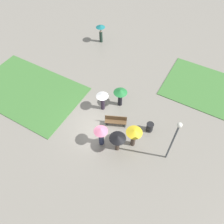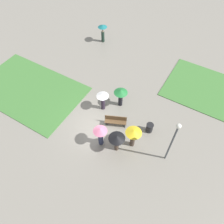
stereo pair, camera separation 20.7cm
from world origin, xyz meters
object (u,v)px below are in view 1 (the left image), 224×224
at_px(crowd_person_yellow, 134,134).
at_px(crowd_person_black, 118,139).
at_px(crowd_person_white, 102,98).
at_px(lone_walker_far_path, 101,31).
at_px(lamp_post, 174,137).
at_px(crowd_person_green, 120,94).
at_px(trash_bin, 150,127).
at_px(crowd_person_pink, 101,133).
at_px(park_bench, 116,121).

height_order(crowd_person_yellow, crowd_person_black, crowd_person_yellow).
xyz_separation_m(crowd_person_white, lone_walker_far_path, (-5.07, 8.09, 0.06)).
bearing_deg(lone_walker_far_path, lamp_post, -94.76).
height_order(lamp_post, crowd_person_green, lamp_post).
height_order(crowd_person_white, crowd_person_black, crowd_person_white).
bearing_deg(crowd_person_white, lone_walker_far_path, -4.62).
height_order(trash_bin, lone_walker_far_path, lone_walker_far_path).
distance_m(trash_bin, crowd_person_green, 3.59).
bearing_deg(crowd_person_green, trash_bin, -32.45).
bearing_deg(lamp_post, crowd_person_white, 165.49).
relative_size(trash_bin, crowd_person_pink, 0.42).
bearing_deg(trash_bin, crowd_person_pink, -133.18).
relative_size(crowd_person_yellow, crowd_person_pink, 0.98).
bearing_deg(crowd_person_black, lone_walker_far_path, -126.56).
height_order(lamp_post, trash_bin, lamp_post).
distance_m(lamp_post, crowd_person_black, 3.82).
distance_m(crowd_person_yellow, crowd_person_pink, 2.34).
bearing_deg(crowd_person_pink, crowd_person_green, 142.08).
xyz_separation_m(crowd_person_pink, lone_walker_far_path, (-6.72, 11.01, 0.01)).
xyz_separation_m(park_bench, crowd_person_pink, (-0.08, -2.04, 0.88)).
distance_m(crowd_person_green, lone_walker_far_path, 9.29).
xyz_separation_m(crowd_person_black, crowd_person_green, (-1.86, 3.88, -0.11)).
bearing_deg(lamp_post, crowd_person_green, 152.51).
distance_m(trash_bin, lone_walker_far_path, 12.48).
bearing_deg(lone_walker_far_path, park_bench, -107.06).
height_order(park_bench, crowd_person_pink, crowd_person_pink).
bearing_deg(park_bench, trash_bin, -6.52).
bearing_deg(park_bench, crowd_person_yellow, -49.73).
xyz_separation_m(trash_bin, lone_walker_far_path, (-9.38, 8.18, 0.95)).
bearing_deg(crowd_person_white, crowd_person_yellow, -153.27).
xyz_separation_m(lamp_post, crowd_person_green, (-5.24, 2.73, -1.44)).
xyz_separation_m(crowd_person_black, crowd_person_pink, (-1.26, -0.15, -0.09)).
xyz_separation_m(park_bench, trash_bin, (2.58, 0.79, -0.06)).
bearing_deg(trash_bin, park_bench, -162.93).
distance_m(park_bench, crowd_person_black, 2.44).
xyz_separation_m(trash_bin, crowd_person_yellow, (-0.58, -1.77, 1.01)).
relative_size(crowd_person_yellow, lone_walker_far_path, 0.96).
bearing_deg(park_bench, crowd_person_green, 85.33).
bearing_deg(crowd_person_pink, crowd_person_white, 163.00).
relative_size(trash_bin, crowd_person_green, 0.46).
height_order(crowd_person_yellow, crowd_person_green, crowd_person_yellow).
bearing_deg(crowd_person_white, park_bench, -153.74).
distance_m(trash_bin, crowd_person_yellow, 2.12).
bearing_deg(crowd_person_yellow, lamp_post, 103.13).
bearing_deg(crowd_person_black, park_bench, -131.01).
xyz_separation_m(crowd_person_yellow, crowd_person_pink, (-2.08, -1.07, -0.07)).
xyz_separation_m(lamp_post, crowd_person_black, (-3.39, -1.15, -1.33)).
xyz_separation_m(crowd_person_green, crowd_person_pink, (0.59, -4.02, 0.02)).
height_order(crowd_person_white, crowd_person_pink, crowd_person_pink).
bearing_deg(lone_walker_far_path, trash_bin, -95.32).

